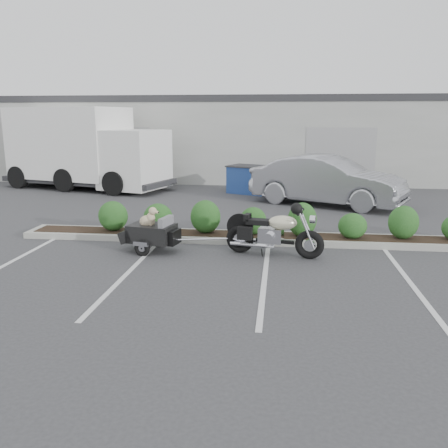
# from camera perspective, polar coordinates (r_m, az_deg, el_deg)

# --- Properties ---
(ground) EXTENTS (90.00, 90.00, 0.00)m
(ground) POSITION_cam_1_polar(r_m,az_deg,el_deg) (9.84, -1.98, -5.08)
(ground) COLOR #38383A
(ground) RESTS_ON ground
(planter_kerb) EXTENTS (12.00, 1.00, 0.15)m
(planter_kerb) POSITION_cam_1_polar(r_m,az_deg,el_deg) (11.84, 4.45, -1.68)
(planter_kerb) COLOR #9E9E93
(planter_kerb) RESTS_ON ground
(building) EXTENTS (26.00, 10.00, 4.00)m
(building) POSITION_cam_1_polar(r_m,az_deg,el_deg) (26.32, 3.77, 10.44)
(building) COLOR #9EA099
(building) RESTS_ON ground
(motorcycle) EXTENTS (2.20, 0.93, 1.27)m
(motorcycle) POSITION_cam_1_polar(r_m,az_deg,el_deg) (10.49, 5.98, -1.14)
(motorcycle) COLOR black
(motorcycle) RESTS_ON ground
(pet_trailer) EXTENTS (1.79, 1.02, 1.05)m
(pet_trailer) POSITION_cam_1_polar(r_m,az_deg,el_deg) (10.92, -8.75, -1.01)
(pet_trailer) COLOR black
(pet_trailer) RESTS_ON ground
(sedan) EXTENTS (5.55, 3.94, 1.74)m
(sedan) POSITION_cam_1_polar(r_m,az_deg,el_deg) (16.94, 12.31, 5.13)
(sedan) COLOR #A6A6AD
(sedan) RESTS_ON ground
(dumpster) EXTENTS (2.03, 1.76, 1.12)m
(dumpster) POSITION_cam_1_polar(r_m,az_deg,el_deg) (19.34, 3.15, 5.40)
(dumpster) COLOR navy
(dumpster) RESTS_ON ground
(delivery_truck) EXTENTS (7.88, 4.42, 3.44)m
(delivery_truck) POSITION_cam_1_polar(r_m,az_deg,el_deg) (21.41, -16.35, 8.53)
(delivery_truck) COLOR white
(delivery_truck) RESTS_ON ground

